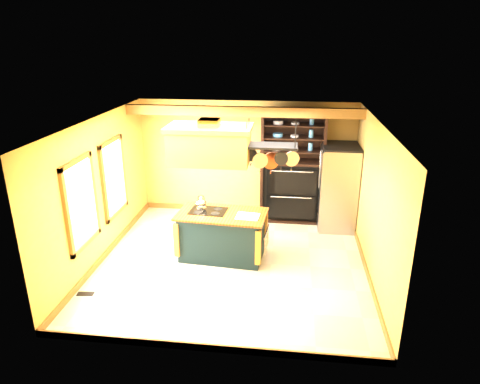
% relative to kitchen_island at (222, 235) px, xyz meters
% --- Properties ---
extents(floor, '(5.00, 5.00, 0.00)m').
position_rel_kitchen_island_xyz_m(floor, '(0.22, -0.19, -0.47)').
color(floor, beige).
rests_on(floor, ground).
extents(ceiling, '(5.00, 5.00, 0.00)m').
position_rel_kitchen_island_xyz_m(ceiling, '(0.22, -0.19, 2.23)').
color(ceiling, white).
rests_on(ceiling, wall_back).
extents(wall_back, '(5.00, 0.02, 2.70)m').
position_rel_kitchen_island_xyz_m(wall_back, '(0.22, 2.31, 0.88)').
color(wall_back, '#C29247').
rests_on(wall_back, floor).
extents(wall_front, '(5.00, 0.02, 2.70)m').
position_rel_kitchen_island_xyz_m(wall_front, '(0.22, -2.69, 0.88)').
color(wall_front, '#C29247').
rests_on(wall_front, floor).
extents(wall_left, '(0.02, 5.00, 2.70)m').
position_rel_kitchen_island_xyz_m(wall_left, '(-2.28, -0.19, 0.88)').
color(wall_left, '#C29247').
rests_on(wall_left, floor).
extents(wall_right, '(0.02, 5.00, 2.70)m').
position_rel_kitchen_island_xyz_m(wall_right, '(2.72, -0.19, 0.88)').
color(wall_right, '#C29247').
rests_on(wall_right, floor).
extents(ceiling_beam, '(5.00, 0.15, 0.20)m').
position_rel_kitchen_island_xyz_m(ceiling_beam, '(0.22, 1.51, 2.12)').
color(ceiling_beam, olive).
rests_on(ceiling_beam, ceiling).
extents(window_near, '(0.06, 1.06, 1.56)m').
position_rel_kitchen_island_xyz_m(window_near, '(-2.24, -0.99, 0.93)').
color(window_near, olive).
rests_on(window_near, wall_left).
extents(window_far, '(0.06, 1.06, 1.56)m').
position_rel_kitchen_island_xyz_m(window_far, '(-2.24, 0.41, 0.93)').
color(window_far, olive).
rests_on(window_far, wall_left).
extents(kitchen_island, '(1.75, 1.06, 1.11)m').
position_rel_kitchen_island_xyz_m(kitchen_island, '(0.00, 0.00, 0.00)').
color(kitchen_island, black).
rests_on(kitchen_island, floor).
extents(range_hood, '(1.51, 0.85, 0.80)m').
position_rel_kitchen_island_xyz_m(range_hood, '(-0.20, -0.00, 1.79)').
color(range_hood, '#C48331').
rests_on(range_hood, ceiling).
extents(pot_rack, '(0.99, 0.46, 0.90)m').
position_rel_kitchen_island_xyz_m(pot_rack, '(0.91, 0.01, 1.68)').
color(pot_rack, black).
rests_on(pot_rack, ceiling).
extents(refrigerator, '(0.80, 0.94, 1.84)m').
position_rel_kitchen_island_xyz_m(refrigerator, '(2.31, 1.71, 0.43)').
color(refrigerator, '#93959B').
rests_on(refrigerator, floor).
extents(hutch, '(1.41, 0.63, 2.49)m').
position_rel_kitchen_island_xyz_m(hutch, '(1.30, 2.04, 0.48)').
color(hutch, black).
rests_on(hutch, floor).
extents(floor_register, '(0.29, 0.15, 0.01)m').
position_rel_kitchen_island_xyz_m(floor_register, '(-2.08, -1.57, -0.46)').
color(floor_register, black).
rests_on(floor_register, floor).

